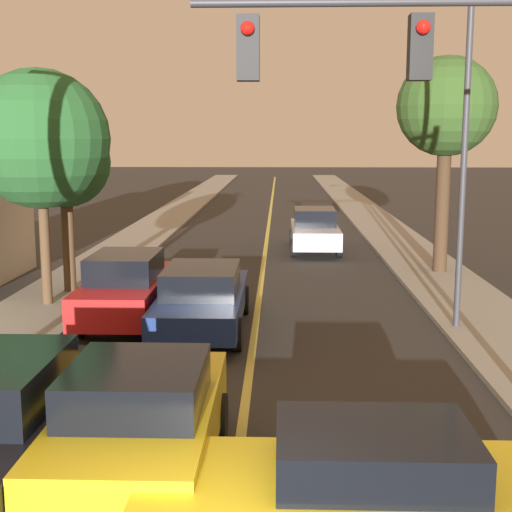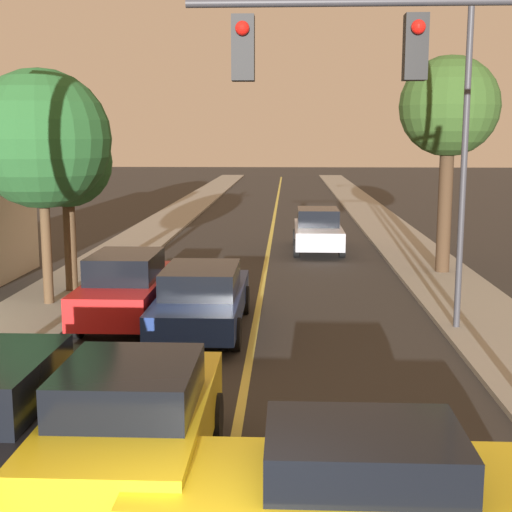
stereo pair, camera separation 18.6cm
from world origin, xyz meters
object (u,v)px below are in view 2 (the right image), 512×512
car_outer_lane_second (127,287)px  car_crossing_right (349,492)px  streetlamp_right (450,104)px  tree_left_far (67,164)px  traffic_signal_mast (442,115)px  car_near_lane_front (133,421)px  car_near_lane_second (202,297)px  tree_right_near (449,109)px  tree_left_near (41,139)px  car_far_oncoming (318,230)px

car_outer_lane_second → car_crossing_right: bearing=-65.0°
car_outer_lane_second → streetlamp_right: streetlamp_right is taller
tree_left_far → traffic_signal_mast: bearing=-47.7°
car_near_lane_front → car_near_lane_second: (0.00, 7.30, -0.06)m
traffic_signal_mast → streetlamp_right: size_ratio=0.81×
car_near_lane_front → tree_right_near: 16.44m
traffic_signal_mast → tree_left_far: 12.27m
car_near_lane_second → traffic_signal_mast: (4.10, -5.39, 3.91)m
car_near_lane_second → car_outer_lane_second: size_ratio=1.09×
car_near_lane_second → tree_right_near: tree_right_near is taller
traffic_signal_mast → tree_right_near: size_ratio=0.94×
car_outer_lane_second → tree_left_near: 4.43m
car_crossing_right → tree_left_near: size_ratio=0.75×
car_crossing_right → traffic_signal_mast: 5.46m
car_outer_lane_second → car_crossing_right: size_ratio=1.05×
car_near_lane_second → tree_left_far: size_ratio=1.06×
car_outer_lane_second → tree_left_near: size_ratio=0.79×
tree_left_near → tree_left_far: (0.13, 1.59, -0.66)m
car_near_lane_second → tree_left_far: bearing=138.5°
car_outer_lane_second → traffic_signal_mast: (5.97, -6.06, 3.83)m
car_near_lane_front → traffic_signal_mast: (4.10, 1.92, 3.85)m
car_near_lane_front → car_far_oncoming: 19.25m
traffic_signal_mast → tree_left_far: traffic_signal_mast is taller
car_crossing_right → tree_left_near: bearing=32.0°
car_far_oncoming → tree_left_near: tree_left_near is taller
traffic_signal_mast → tree_left_far: bearing=132.3°
car_near_lane_front → car_crossing_right: size_ratio=0.94×
car_crossing_right → tree_left_far: bearing=28.2°
car_outer_lane_second → tree_left_far: (-2.26, 2.99, 2.80)m
car_far_oncoming → tree_right_near: 7.50m
car_crossing_right → car_near_lane_second: bearing=16.2°
car_far_oncoming → traffic_signal_mast: traffic_signal_mast is taller
tree_left_near → car_crossing_right: bearing=-58.0°
traffic_signal_mast → tree_right_near: bearing=77.2°
car_near_lane_front → car_crossing_right: 3.03m
car_near_lane_front → car_crossing_right: (2.59, -1.58, -0.07)m
car_near_lane_second → car_far_oncoming: size_ratio=1.06×
car_near_lane_second → traffic_signal_mast: size_ratio=0.80×
car_outer_lane_second → streetlamp_right: (7.28, -0.50, 4.23)m
traffic_signal_mast → tree_left_near: size_ratio=1.07×
tree_right_near → tree_left_near: bearing=-156.3°
car_outer_lane_second → tree_left_far: 4.68m
car_outer_lane_second → car_far_oncoming: 12.09m
car_far_oncoming → car_crossing_right: size_ratio=1.07×
tree_left_near → car_far_oncoming: bearing=52.6°
car_outer_lane_second → tree_left_far: bearing=127.2°
streetlamp_right → tree_right_near: bearing=77.7°
car_far_oncoming → tree_right_near: (3.80, -4.73, 4.41)m
car_outer_lane_second → streetlamp_right: 8.44m
car_outer_lane_second → car_near_lane_second: bearing=-19.8°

